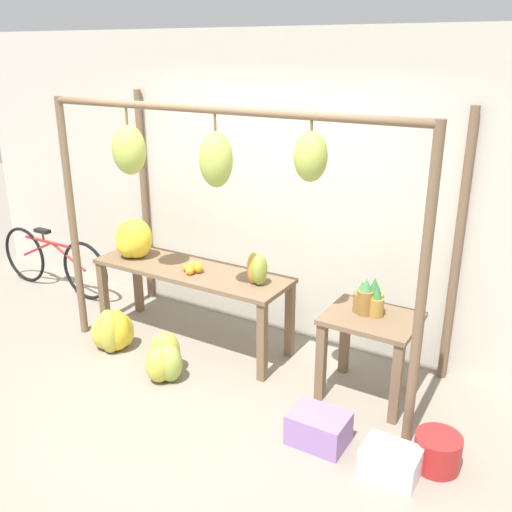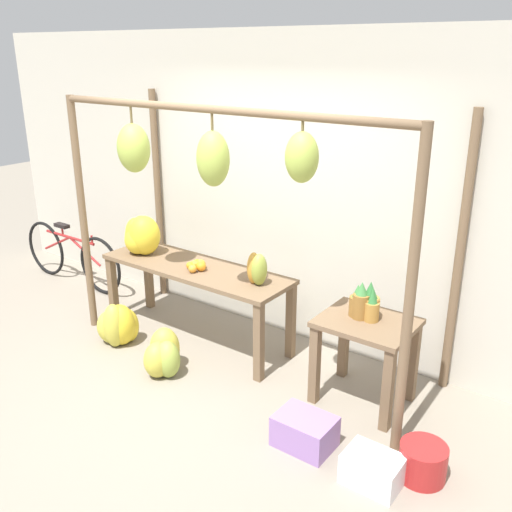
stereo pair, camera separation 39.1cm
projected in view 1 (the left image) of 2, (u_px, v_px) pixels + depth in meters
name	position (u px, v px, depth m)	size (l,w,h in m)	color
ground_plane	(179.00, 410.00, 4.40)	(20.00, 20.00, 0.00)	gray
shop_wall_back	(283.00, 190.00, 5.23)	(8.00, 0.08, 2.80)	beige
stall_awning	(218.00, 181.00, 4.46)	(3.29, 1.15, 2.24)	brown
display_table_main	(191.00, 279.00, 5.21)	(1.89, 0.58, 0.74)	brown
display_table_side	(370.00, 336.00, 4.42)	(0.70, 0.58, 0.70)	brown
banana_pile_on_table	(132.00, 239.00, 5.41)	(0.47, 0.42, 0.39)	yellow
orange_pile	(193.00, 267.00, 5.09)	(0.19, 0.21, 0.09)	orange
pineapple_cluster	(370.00, 300.00, 4.36)	(0.25, 0.18, 0.30)	olive
banana_pile_ground_left	(113.00, 331.00, 5.22)	(0.43, 0.40, 0.43)	yellow
banana_pile_ground_right	(165.00, 359.00, 4.78)	(0.43, 0.45, 0.38)	#9EB247
fruit_crate_white	(319.00, 428.00, 4.00)	(0.40, 0.30, 0.23)	#9970B7
blue_bucket	(437.00, 451.00, 3.77)	(0.31, 0.31, 0.24)	#AD2323
parked_bicycle	(54.00, 261.00, 6.47)	(1.67, 0.08, 0.71)	black
papaya_pile	(257.00, 269.00, 4.78)	(0.21, 0.18, 0.28)	gold
fruit_crate_purple	(391.00, 462.00, 3.69)	(0.36, 0.27, 0.21)	silver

